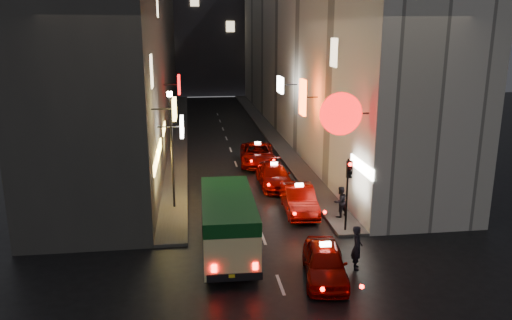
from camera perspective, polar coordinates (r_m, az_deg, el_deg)
name	(u,v)px	position (r m, az deg, el deg)	size (l,w,h in m)	color
building_left	(133,35)	(47.16, -13.88, 13.66)	(7.42, 52.00, 18.00)	#353330
building_right	(308,35)	(48.24, 5.96, 14.01)	(8.32, 52.04, 18.00)	beige
building_far	(208,20)	(79.01, -5.54, 15.65)	(30.00, 10.00, 22.00)	#333237
sidewalk_left	(179,132)	(47.85, -8.77, 3.15)	(1.50, 52.00, 0.15)	#484643
sidewalk_right	(268,130)	(48.42, 1.35, 3.45)	(1.50, 52.00, 0.15)	#484643
minibus	(228,219)	(21.31, -3.23, -6.71)	(2.28, 6.19, 2.65)	#FAF19C
taxi_near	(325,260)	(19.88, 7.87, -11.23)	(2.82, 5.22, 1.75)	#7B0400
taxi_second	(299,197)	(26.56, 4.94, -4.28)	(2.41, 5.38, 1.85)	#7B0400
taxi_third	(274,174)	(30.97, 2.07, -1.58)	(2.04, 4.98, 1.75)	#7B0400
taxi_far	(258,152)	(36.06, 0.19, 0.87)	(2.67, 5.59, 1.89)	#7B0400
pedestrian_crossing	(357,245)	(20.77, 11.48, -9.47)	(0.69, 0.44, 2.08)	black
pedestrian_sidewalk	(340,200)	(25.79, 9.61, -4.50)	(0.69, 0.43, 1.82)	black
traffic_light	(348,180)	(23.56, 10.53, -2.24)	(0.26, 0.43, 3.50)	black
lamp_post	(172,142)	(26.56, -9.61, 2.02)	(0.28, 0.28, 6.22)	black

